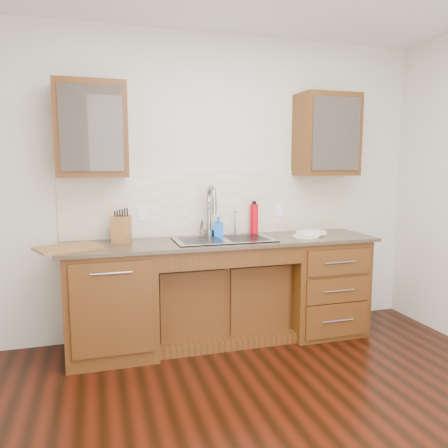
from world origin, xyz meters
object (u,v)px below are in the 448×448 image
object	(u,v)px
soap_bottle	(219,227)
cutting_board	(68,248)
knife_block	(121,229)
plate	(306,237)
water_bottle	(254,219)

from	to	relation	value
soap_bottle	cutting_board	xyz separation A→B (m)	(-1.26, -0.24, -0.08)
cutting_board	soap_bottle	bearing A→B (deg)	10.93
knife_block	cutting_board	distance (m)	0.48
plate	knife_block	xyz separation A→B (m)	(-1.58, 0.23, 0.10)
soap_bottle	knife_block	xyz separation A→B (m)	(-0.85, -0.02, 0.02)
water_bottle	cutting_board	bearing A→B (deg)	-168.73
knife_block	cutting_board	xyz separation A→B (m)	(-0.41, -0.22, -0.10)
water_bottle	plate	size ratio (longest dim) A/B	1.15
soap_bottle	cutting_board	bearing A→B (deg)	-153.63
knife_block	cutting_board	size ratio (longest dim) A/B	0.48
water_bottle	knife_block	world-z (taller)	water_bottle
water_bottle	knife_block	xyz separation A→B (m)	(-1.22, -0.11, -0.03)
soap_bottle	water_bottle	xyz separation A→B (m)	(0.37, 0.08, 0.05)
soap_bottle	water_bottle	bearing A→B (deg)	27.85
water_bottle	knife_block	distance (m)	1.22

